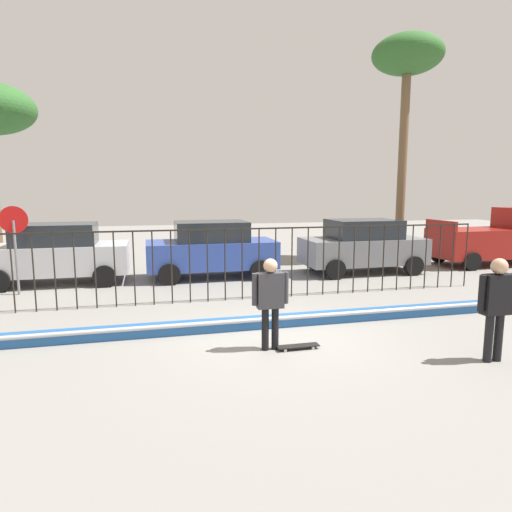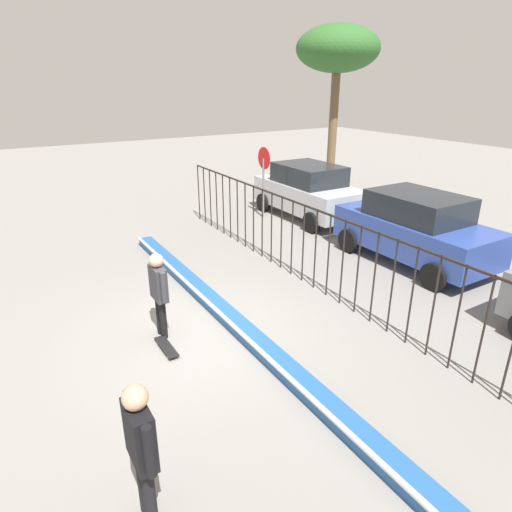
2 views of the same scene
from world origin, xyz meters
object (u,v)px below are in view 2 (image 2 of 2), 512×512
object	(u,v)px
skateboarder	(159,288)
parked_car_silver	(308,191)
camera_operator	(141,442)
palm_tree_short	(338,51)
parked_car_blue	(415,228)
stop_sign	(264,173)
skateboard	(166,347)

from	to	relation	value
skateboarder	parked_car_silver	distance (m)	8.79
camera_operator	palm_tree_short	world-z (taller)	palm_tree_short
skateboarder	palm_tree_short	size ratio (longest dim) A/B	0.25
parked_car_blue	palm_tree_short	xyz separation A→B (m)	(-7.49, 3.39, 4.73)
parked_car_silver	parked_car_blue	xyz separation A→B (m)	(4.86, -0.16, 0.00)
stop_sign	skateboarder	bearing A→B (deg)	-45.92
parked_car_blue	stop_sign	world-z (taller)	stop_sign
skateboarder	camera_operator	size ratio (longest dim) A/B	0.95
parked_car_silver	stop_sign	world-z (taller)	stop_sign
skateboarder	palm_tree_short	distance (m)	13.76
stop_sign	parked_car_blue	bearing A→B (deg)	11.92
skateboarder	parked_car_silver	size ratio (longest dim) A/B	0.40
skateboarder	stop_sign	world-z (taller)	stop_sign
palm_tree_short	skateboard	bearing A→B (deg)	-52.86
skateboarder	skateboard	world-z (taller)	skateboarder
skateboarder	camera_operator	xyz separation A→B (m)	(3.58, -1.47, 0.06)
parked_car_silver	palm_tree_short	xyz separation A→B (m)	(-2.62, 3.23, 4.73)
parked_car_silver	palm_tree_short	distance (m)	6.30
skateboard	parked_car_blue	xyz separation A→B (m)	(-0.57, 7.24, 0.91)
skateboard	parked_car_silver	world-z (taller)	parked_car_silver
camera_operator	parked_car_silver	world-z (taller)	parked_car_silver
skateboarder	stop_sign	distance (m)	8.27
parked_car_blue	palm_tree_short	distance (m)	9.48
skateboarder	parked_car_silver	bearing A→B (deg)	94.43
skateboarder	parked_car_blue	distance (m)	7.13
skateboard	palm_tree_short	distance (m)	14.48
camera_operator	skateboarder	bearing A→B (deg)	-9.31
camera_operator	parked_car_blue	distance (m)	9.34
camera_operator	palm_tree_short	size ratio (longest dim) A/B	0.27
skateboard	stop_sign	size ratio (longest dim) A/B	0.32
parked_car_silver	stop_sign	bearing A→B (deg)	-120.41
parked_car_blue	skateboarder	bearing A→B (deg)	-90.71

